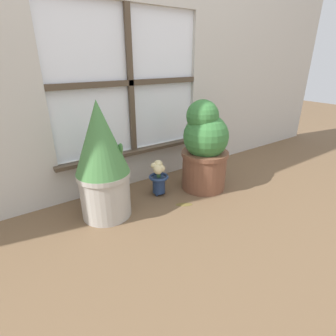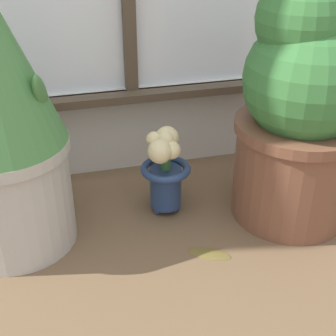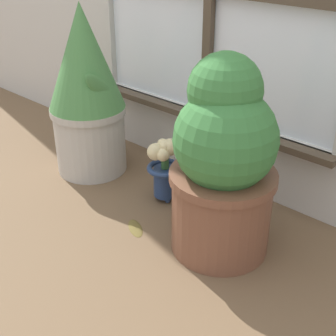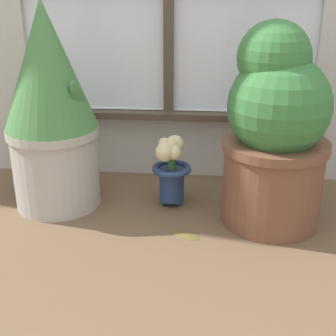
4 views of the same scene
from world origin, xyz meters
name	(u,v)px [view 2 (image 2 of 4)]	position (x,y,z in m)	size (l,w,h in m)	color
ground_plane	(183,281)	(0.00, 0.00, 0.00)	(10.00, 10.00, 0.00)	brown
potted_plant_right	(300,110)	(0.36, 0.19, 0.30)	(0.33, 0.33, 0.63)	brown
flower_vase	(165,168)	(0.03, 0.28, 0.14)	(0.14, 0.14, 0.25)	navy
fallen_leaf	(209,253)	(0.09, 0.07, 0.00)	(0.12, 0.09, 0.01)	brown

